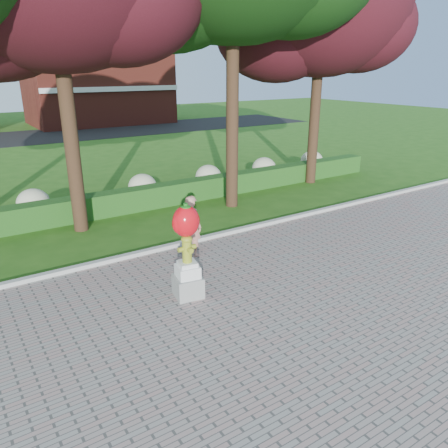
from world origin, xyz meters
name	(u,v)px	position (x,y,z in m)	size (l,w,h in m)	color
ground	(240,287)	(0.00, 0.00, 0.00)	(100.00, 100.00, 0.00)	#285715
walkway	(381,383)	(0.00, -4.00, 0.02)	(40.00, 14.00, 0.04)	gray
curb	(181,244)	(0.00, 3.00, 0.07)	(40.00, 0.18, 0.15)	#ADADA5
lawn_hedge	(128,200)	(0.00, 7.00, 0.40)	(24.00, 0.70, 0.80)	#154A17
hydrangea_row	(132,188)	(0.57, 8.00, 0.55)	(20.10, 1.10, 0.99)	tan
street	(22,138)	(0.00, 28.00, 0.01)	(50.00, 8.00, 0.02)	black
building_right	(98,87)	(8.00, 34.00, 3.20)	(12.00, 8.00, 6.40)	maroon
tree_far_right	(319,13)	(8.40, 6.58, 6.97)	(7.88, 6.72, 10.21)	black
hydrant_sculpture	(187,248)	(-1.25, 0.28, 1.20)	(0.68, 0.68, 2.19)	gray
woman	(192,226)	(-0.04, 2.23, 0.89)	(0.62, 0.41, 1.69)	tan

